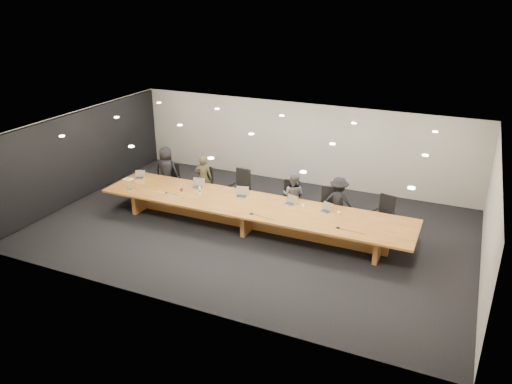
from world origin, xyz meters
TOP-DOWN VIEW (x-y plane):
  - ground at (0.00, 0.00)m, footprint 12.00×12.00m
  - back_wall at (0.00, 4.00)m, footprint 12.00×0.02m
  - left_wall_panel at (-5.94, 0.00)m, footprint 0.08×7.84m
  - conference_table at (0.00, 0.00)m, footprint 9.00×1.80m
  - chair_far_left at (-3.48, 1.26)m, footprint 0.55×0.55m
  - chair_left at (-2.24, 1.20)m, footprint 0.61×0.61m
  - chair_mid_left at (-1.00, 1.29)m, footprint 0.66×0.66m
  - chair_mid_right at (0.69, 1.26)m, footprint 0.65×0.65m
  - chair_right at (1.86, 1.18)m, footprint 0.62×0.62m
  - chair_far_right at (3.41, 1.29)m, footprint 0.67×0.67m
  - person_a at (-3.64, 1.25)m, footprint 0.85×0.63m
  - person_b at (-2.20, 1.18)m, footprint 0.63×0.50m
  - person_c at (0.80, 1.21)m, footprint 0.69×0.55m
  - person_d at (2.15, 1.20)m, footprint 0.95×0.55m
  - laptop_a at (-4.08, 0.39)m, footprint 0.36×0.31m
  - laptop_b at (-1.99, 0.42)m, footprint 0.40×0.31m
  - laptop_c at (-0.48, 0.34)m, footprint 0.41×0.33m
  - laptop_d at (0.96, 0.40)m, footprint 0.39×0.34m
  - laptop_e at (2.03, 0.34)m, footprint 0.37×0.32m
  - water_bottle at (-1.66, 0.01)m, footprint 0.09×0.09m
  - amber_mug at (-2.29, 0.02)m, footprint 0.09×0.09m
  - paper_cup_near at (1.39, 0.34)m, footprint 0.10×0.10m
  - paper_cup_far at (2.41, 0.29)m, footprint 0.11×0.11m
  - notepad at (-4.35, 0.16)m, footprint 0.29×0.24m
  - lime_gadget at (-4.33, 0.15)m, footprint 0.16×0.10m
  - av_box at (-3.78, -0.46)m, footprint 0.22×0.17m
  - mic_left at (-2.61, -0.29)m, footprint 0.13×0.13m
  - mic_center at (0.27, -0.60)m, footprint 0.17×0.17m
  - mic_right at (2.60, -0.46)m, footprint 0.14×0.14m

SIDE VIEW (x-z plane):
  - ground at x=0.00m, z-range 0.00..0.00m
  - chair_far_left at x=-3.48m, z-range 0.00..1.02m
  - conference_table at x=0.00m, z-range 0.15..0.90m
  - chair_far_right at x=3.41m, z-range 0.00..1.07m
  - chair_mid_right at x=0.69m, z-range 0.00..1.08m
  - chair_right at x=1.86m, z-range 0.00..1.09m
  - chair_left at x=-2.24m, z-range 0.00..1.12m
  - chair_mid_left at x=-1.00m, z-range 0.00..1.18m
  - person_c at x=0.80m, z-range 0.00..1.36m
  - person_d at x=2.15m, z-range 0.00..1.46m
  - person_b at x=-2.20m, z-range 0.00..1.51m
  - notepad at x=-4.35m, z-range 0.75..0.77m
  - mic_left at x=-2.61m, z-range 0.75..0.78m
  - mic_right at x=2.60m, z-range 0.75..0.78m
  - av_box at x=-3.78m, z-range 0.75..0.78m
  - mic_center at x=0.27m, z-range 0.75..0.78m
  - lime_gadget at x=-4.33m, z-range 0.77..0.79m
  - amber_mug at x=-2.29m, z-range 0.75..0.84m
  - person_a at x=-3.64m, z-range 0.00..1.59m
  - paper_cup_near at x=1.39m, z-range 0.75..0.85m
  - paper_cup_far at x=2.41m, z-range 0.75..0.85m
  - water_bottle at x=-1.66m, z-range 0.75..0.98m
  - laptop_a at x=-4.08m, z-range 0.75..0.99m
  - laptop_e at x=2.03m, z-range 0.75..1.00m
  - laptop_d at x=0.96m, z-range 0.75..1.01m
  - laptop_c at x=-0.48m, z-range 0.75..1.04m
  - laptop_b at x=-1.99m, z-range 0.75..1.04m
  - left_wall_panel at x=-5.94m, z-range 0.00..2.74m
  - back_wall at x=0.00m, z-range 0.00..2.80m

